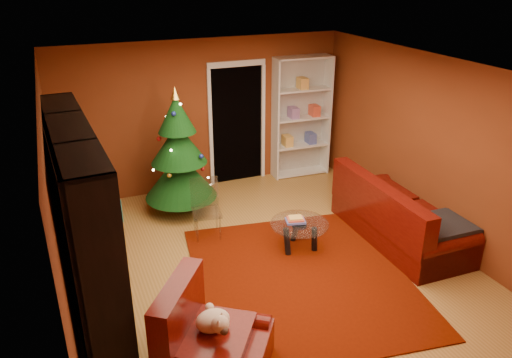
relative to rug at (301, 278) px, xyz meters
name	(u,v)px	position (x,y,z in m)	size (l,w,h in m)	color
floor	(267,262)	(-0.24, 0.55, -0.03)	(5.00, 5.50, 0.05)	olive
ceiling	(269,66)	(-0.24, 0.55, 2.62)	(5.00, 5.50, 0.05)	silver
wall_back	(204,115)	(-0.24, 3.33, 1.29)	(5.00, 0.05, 2.60)	maroon
wall_left	(54,207)	(-2.76, 0.55, 1.29)	(0.05, 5.50, 2.60)	maroon
wall_right	(429,147)	(2.29, 0.55, 1.29)	(0.05, 5.50, 2.60)	maroon
doorway	(237,126)	(0.36, 3.28, 1.04)	(1.06, 0.60, 2.16)	black
rug	(301,278)	(0.00, 0.00, 0.00)	(2.65, 3.09, 0.02)	#561100
media_unit	(82,224)	(-2.51, 0.41, 1.11)	(0.45, 2.91, 2.23)	black
christmas_tree	(179,153)	(-0.91, 2.47, 0.99)	(1.15, 1.15, 2.05)	#0A330D
gift_box_teal	(114,212)	(-1.99, 2.56, 0.12)	(0.27, 0.27, 0.27)	teal
gift_box_red	(166,190)	(-1.02, 3.14, 0.09)	(0.19, 0.19, 0.19)	#9C3017
white_bookshelf	(301,118)	(1.56, 3.12, 1.10)	(1.05, 0.38, 2.28)	white
armchair	(217,341)	(-1.50, -1.13, 0.39)	(1.03, 1.03, 0.81)	#430805
dog	(213,321)	(-1.51, -1.06, 0.59)	(0.40, 0.30, 0.26)	beige
sofa	(401,209)	(1.78, 0.38, 0.47)	(2.20, 0.99, 0.95)	#430805
coffee_table	(299,236)	(0.29, 0.65, 0.20)	(0.81, 0.81, 0.51)	gray
acrylic_chair	(207,213)	(-0.79, 1.48, 0.39)	(0.41, 0.44, 0.79)	#66605B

